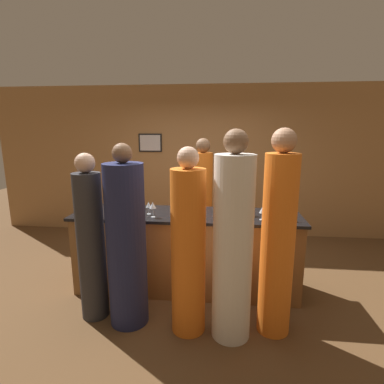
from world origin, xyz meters
name	(u,v)px	position (x,y,z in m)	size (l,w,h in m)	color
ground_plane	(187,287)	(0.00, 0.00, 0.00)	(14.00, 14.00, 0.00)	brown
back_wall	(200,162)	(0.00, 2.14, 1.40)	(8.00, 0.08, 2.80)	#A37547
bar_counter	(186,251)	(0.00, 0.00, 0.50)	(2.78, 0.72, 0.99)	brown
bartender	(203,206)	(0.15, 0.74, 0.90)	(0.28, 0.28, 1.88)	orange
guest_0	(126,244)	(-0.52, -0.74, 0.87)	(0.40, 0.40, 1.88)	#1E234C
guest_1	(91,243)	(-0.92, -0.68, 0.84)	(0.29, 0.29, 1.78)	#2D2D33
guest_2	(278,241)	(0.98, -0.73, 0.96)	(0.32, 0.32, 2.02)	orange
guest_3	(188,249)	(0.12, -0.81, 0.87)	(0.34, 0.34, 1.86)	orange
guest_4	(233,246)	(0.55, -0.85, 0.94)	(0.38, 0.38, 2.01)	silver
wine_bottle_0	(227,209)	(0.49, -0.14, 1.10)	(0.08, 0.08, 0.30)	#19381E
wine_bottle_1	(280,210)	(1.10, -0.10, 1.10)	(0.08, 0.08, 0.29)	black
ice_bucket	(132,201)	(-0.76, 0.22, 1.08)	(0.20, 0.20, 0.18)	silver
wine_glass_0	(249,204)	(0.76, 0.00, 1.13)	(0.08, 0.08, 0.18)	silver
wine_glass_1	(262,211)	(0.89, -0.17, 1.10)	(0.06, 0.06, 0.15)	silver
wine_glass_2	(275,213)	(1.02, -0.27, 1.11)	(0.06, 0.06, 0.16)	silver
wine_glass_3	(153,206)	(-0.37, -0.19, 1.13)	(0.08, 0.08, 0.18)	silver
wine_glass_4	(149,205)	(-0.45, -0.08, 1.11)	(0.07, 0.07, 0.16)	silver
wine_glass_5	(132,203)	(-0.68, 0.00, 1.11)	(0.07, 0.07, 0.16)	silver
wine_glass_6	(235,205)	(0.59, -0.06, 1.13)	(0.07, 0.07, 0.18)	silver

